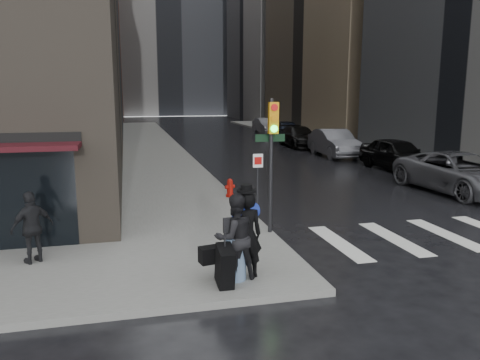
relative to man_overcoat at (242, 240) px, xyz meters
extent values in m
plane|color=black|center=(-0.39, 1.07, -0.97)|extent=(140.00, 140.00, 0.00)
cube|color=slate|center=(-0.39, 28.07, -0.89)|extent=(4.00, 50.00, 0.15)
cube|color=slate|center=(13.11, 28.07, -0.89)|extent=(3.00, 50.00, 0.15)
cube|color=silver|center=(3.11, 2.07, -0.96)|extent=(0.50, 3.00, 0.01)
cube|color=silver|center=(4.71, 2.07, -0.96)|extent=(0.50, 3.00, 0.01)
cube|color=silver|center=(6.31, 2.07, -0.96)|extent=(0.50, 3.00, 0.01)
cube|color=maroon|center=(-13.39, 63.07, 12.03)|extent=(22.00, 20.00, 26.00)
cube|color=slate|center=(25.61, 59.07, 11.53)|extent=(22.00, 20.00, 25.00)
cube|color=slate|center=(5.61, 79.07, 15.03)|extent=(40.00, 12.00, 32.00)
imported|color=black|center=(0.11, 0.08, 0.07)|extent=(0.64, 0.42, 1.76)
cylinder|color=black|center=(0.11, 0.08, 0.97)|extent=(0.38, 0.38, 0.05)
cylinder|color=black|center=(0.11, 0.08, 1.03)|extent=(0.24, 0.24, 0.14)
cube|color=black|center=(-0.18, 0.02, 0.30)|extent=(0.38, 0.12, 0.31)
cube|color=black|center=(-0.42, -0.33, -0.40)|extent=(0.30, 0.68, 0.89)
cylinder|color=black|center=(-0.42, -0.33, 0.07)|extent=(0.04, 0.04, 0.41)
imported|color=black|center=(-0.14, 0.01, 0.06)|extent=(0.96, 0.82, 1.75)
cube|color=black|center=(-0.58, 0.10, -0.29)|extent=(0.57, 0.38, 0.33)
cylinder|color=navy|center=(0.12, 0.18, 0.53)|extent=(0.59, 0.45, 0.28)
imported|color=black|center=(-4.22, 1.99, -0.02)|extent=(0.99, 0.85, 1.60)
cylinder|color=black|center=(1.51, 2.97, 0.96)|extent=(0.11, 0.11, 3.55)
cube|color=orange|center=(1.51, 2.77, 2.25)|extent=(0.25, 0.17, 0.80)
cylinder|color=red|center=(1.50, 2.68, 2.51)|extent=(0.18, 0.05, 0.18)
cylinder|color=orange|center=(1.50, 2.68, 2.25)|extent=(0.18, 0.05, 0.18)
cylinder|color=#19E533|center=(1.50, 2.68, 1.98)|extent=(0.18, 0.05, 0.18)
cylinder|color=black|center=(1.16, 2.98, 0.25)|extent=(0.05, 0.05, 2.13)
cube|color=white|center=(1.16, 2.95, 1.14)|extent=(0.27, 0.03, 0.36)
cube|color=black|center=(1.51, 3.05, 1.71)|extent=(0.80, 0.06, 0.20)
cylinder|color=#9F1109|center=(1.41, 7.49, -0.77)|extent=(0.29, 0.29, 0.09)
cylinder|color=#9F1109|center=(1.41, 7.49, -0.54)|extent=(0.22, 0.22, 0.55)
sphere|color=#9F1109|center=(1.41, 7.49, -0.25)|extent=(0.20, 0.20, 0.20)
cylinder|color=#9F1109|center=(1.41, 7.49, -0.45)|extent=(0.38, 0.23, 0.13)
imported|color=#4C4C51|center=(10.42, 6.74, -0.18)|extent=(2.90, 5.78, 1.57)
imported|color=black|center=(11.11, 12.26, -0.16)|extent=(2.14, 4.84, 1.62)
imported|color=#535359|center=(10.27, 17.78, -0.13)|extent=(2.03, 5.14, 1.67)
imported|color=black|center=(10.07, 23.30, -0.22)|extent=(2.24, 5.19, 1.49)
imported|color=black|center=(11.07, 28.82, -0.17)|extent=(2.14, 4.77, 1.59)
imported|color=#4D4D52|center=(10.92, 34.35, -0.21)|extent=(1.62, 4.61, 1.52)
camera|label=1|loc=(-2.15, -8.64, 2.86)|focal=35.00mm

